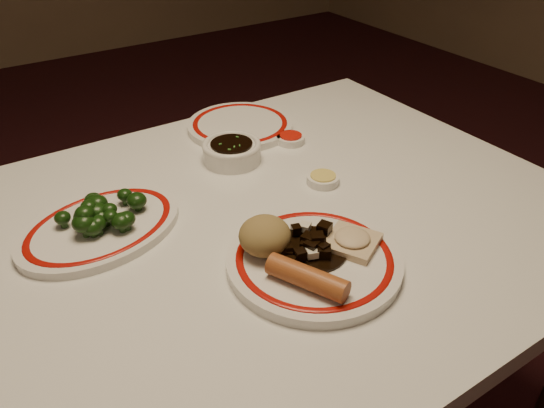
% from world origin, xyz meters
% --- Properties ---
extents(dining_table, '(1.20, 0.90, 0.75)m').
position_xyz_m(dining_table, '(0.00, 0.00, 0.66)').
color(dining_table, white).
rests_on(dining_table, ground).
extents(main_plate, '(0.34, 0.34, 0.02)m').
position_xyz_m(main_plate, '(0.02, -0.16, 0.76)').
color(main_plate, white).
rests_on(main_plate, dining_table).
extents(rice_mound, '(0.08, 0.08, 0.06)m').
position_xyz_m(rice_mound, '(-0.04, -0.11, 0.80)').
color(rice_mound, olive).
rests_on(rice_mound, main_plate).
extents(spring_roll, '(0.08, 0.13, 0.03)m').
position_xyz_m(spring_roll, '(-0.03, -0.21, 0.78)').
color(spring_roll, '#A55728').
rests_on(spring_roll, main_plate).
extents(fried_wonton, '(0.11, 0.11, 0.02)m').
position_xyz_m(fried_wonton, '(0.09, -0.17, 0.78)').
color(fried_wonton, '#CAB38F').
rests_on(fried_wonton, main_plate).
extents(stirfry_heap, '(0.12, 0.12, 0.03)m').
position_xyz_m(stirfry_heap, '(0.02, -0.15, 0.78)').
color(stirfry_heap, black).
rests_on(stirfry_heap, main_plate).
extents(broccoli_plate, '(0.33, 0.30, 0.02)m').
position_xyz_m(broccoli_plate, '(-0.23, 0.11, 0.76)').
color(broccoli_plate, white).
rests_on(broccoli_plate, dining_table).
extents(broccoli_pile, '(0.15, 0.12, 0.05)m').
position_xyz_m(broccoli_pile, '(-0.23, 0.11, 0.79)').
color(broccoli_pile, '#23471C').
rests_on(broccoli_pile, broccoli_plate).
extents(soy_bowl, '(0.12, 0.12, 0.04)m').
position_xyz_m(soy_bowl, '(0.08, 0.21, 0.77)').
color(soy_bowl, white).
rests_on(soy_bowl, dining_table).
extents(sweet_sour_dish, '(0.06, 0.06, 0.02)m').
position_xyz_m(sweet_sour_dish, '(0.23, 0.21, 0.76)').
color(sweet_sour_dish, white).
rests_on(sweet_sour_dish, dining_table).
extents(mustard_dish, '(0.06, 0.06, 0.02)m').
position_xyz_m(mustard_dish, '(0.18, 0.03, 0.76)').
color(mustard_dish, white).
rests_on(mustard_dish, dining_table).
extents(far_plate, '(0.29, 0.29, 0.02)m').
position_xyz_m(far_plate, '(0.17, 0.33, 0.76)').
color(far_plate, white).
rests_on(far_plate, dining_table).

